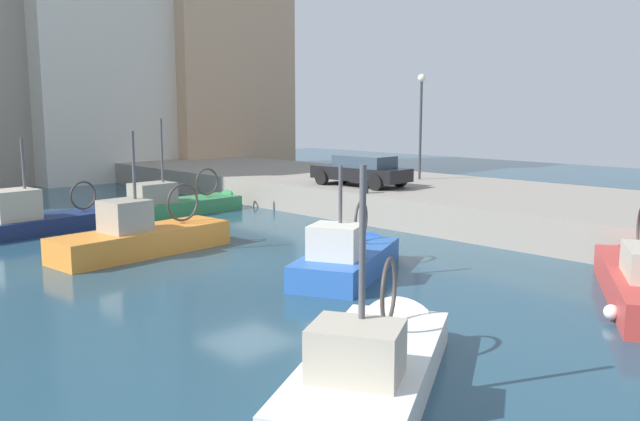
% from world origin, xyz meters
% --- Properties ---
extents(water_surface, '(80.00, 80.00, 0.00)m').
position_xyz_m(water_surface, '(0.00, 0.00, 0.00)').
color(water_surface, navy).
rests_on(water_surface, ground).
extents(quay_wall, '(9.00, 56.00, 1.20)m').
position_xyz_m(quay_wall, '(11.50, 0.00, 0.60)').
color(quay_wall, gray).
rests_on(quay_wall, ground).
extents(fishing_boat_orange, '(6.57, 2.18, 4.60)m').
position_xyz_m(fishing_boat_orange, '(-1.41, 3.10, 0.14)').
color(fishing_boat_orange, orange).
rests_on(fishing_boat_orange, ground).
extents(fishing_boat_blue, '(5.60, 3.89, 3.84)m').
position_xyz_m(fishing_boat_blue, '(1.25, -3.05, 0.13)').
color(fishing_boat_blue, '#2D60B7').
rests_on(fishing_boat_blue, ground).
extents(fishing_boat_navy, '(6.52, 2.43, 4.28)m').
position_xyz_m(fishing_boat_navy, '(-2.11, 8.94, 0.17)').
color(fishing_boat_navy, navy).
rests_on(fishing_boat_navy, ground).
extents(fishing_boat_white, '(6.11, 4.49, 4.55)m').
position_xyz_m(fishing_boat_white, '(-3.77, -8.40, 0.10)').
color(fishing_boat_white, white).
rests_on(fishing_boat_white, ground).
extents(fishing_boat_green, '(6.57, 2.08, 4.86)m').
position_xyz_m(fishing_boat_green, '(3.65, 9.19, 0.14)').
color(fishing_boat_green, '#388951').
rests_on(fishing_boat_green, ground).
extents(parked_car_black, '(2.10, 4.44, 1.31)m').
position_xyz_m(parked_car_black, '(9.03, 3.72, 1.88)').
color(parked_car_black, black).
rests_on(parked_car_black, quay_wall).
extents(mooring_bollard_mid, '(0.28, 0.28, 0.55)m').
position_xyz_m(mooring_bollard_mid, '(7.35, 2.00, 1.48)').
color(mooring_bollard_mid, '#2D2D33').
rests_on(mooring_bollard_mid, quay_wall).
extents(quay_streetlamp, '(0.36, 0.36, 4.83)m').
position_xyz_m(quay_streetlamp, '(13.00, 3.71, 4.45)').
color(quay_streetlamp, '#38383D').
rests_on(quay_streetlamp, quay_wall).
extents(waterfront_building_west, '(9.52, 8.76, 20.50)m').
position_xyz_m(waterfront_building_west, '(16.02, 25.12, 10.27)').
color(waterfront_building_west, tan).
rests_on(waterfront_building_west, ground).
extents(waterfront_building_central, '(10.94, 8.19, 18.13)m').
position_xyz_m(waterfront_building_central, '(8.16, 25.94, 9.09)').
color(waterfront_building_central, silver).
rests_on(waterfront_building_central, ground).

